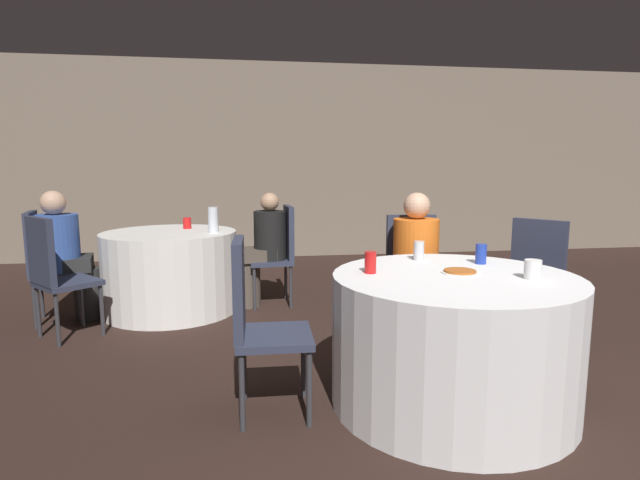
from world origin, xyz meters
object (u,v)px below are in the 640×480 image
at_px(person_blue_shirt, 65,254).
at_px(soda_can_red, 370,262).
at_px(table_near, 453,340).
at_px(soda_can_silver, 419,251).
at_px(chair_near_north, 412,267).
at_px(person_orange_shirt, 417,269).
at_px(soda_can_blue, 481,254).
at_px(pizza_plate_near, 460,272).
at_px(chair_far_southwest, 54,268).
at_px(chair_near_west, 255,314).
at_px(person_black_shirt, 262,250).
at_px(table_far, 171,271).
at_px(bottle_far, 213,220).
at_px(chair_near_northeast, 532,276).
at_px(chair_far_east, 281,247).
at_px(chair_far_west, 44,258).

xyz_separation_m(person_blue_shirt, soda_can_red, (2.22, -1.84, 0.22)).
relative_size(table_near, soda_can_silver, 11.06).
xyz_separation_m(chair_near_north, person_orange_shirt, (-0.02, -0.17, 0.02)).
xyz_separation_m(person_orange_shirt, soda_can_blue, (0.17, -0.64, 0.22)).
bearing_deg(pizza_plate_near, chair_far_southwest, 151.93).
distance_m(chair_near_north, soda_can_red, 1.15).
bearing_deg(soda_can_red, chair_near_west, -172.26).
height_order(table_near, chair_near_west, chair_near_west).
height_order(person_black_shirt, pizza_plate_near, person_black_shirt).
bearing_deg(chair_far_southwest, chair_near_west, 4.60).
bearing_deg(pizza_plate_near, table_far, 131.88).
relative_size(chair_far_southwest, soda_can_red, 7.85).
bearing_deg(soda_can_red, bottle_far, 117.30).
xyz_separation_m(person_orange_shirt, person_blue_shirt, (-2.78, 1.04, 0.01)).
bearing_deg(bottle_far, person_black_shirt, 23.50).
height_order(table_near, person_black_shirt, person_black_shirt).
bearing_deg(soda_can_silver, chair_near_northeast, 12.52).
bearing_deg(person_orange_shirt, bottle_far, -28.03).
distance_m(table_far, chair_near_north, 2.23).
xyz_separation_m(chair_near_west, bottle_far, (-0.32, 1.96, 0.29)).
bearing_deg(pizza_plate_near, chair_far_east, 111.59).
bearing_deg(chair_near_north, soda_can_blue, 107.81).
bearing_deg(chair_far_east, chair_near_west, 168.99).
bearing_deg(person_blue_shirt, soda_can_red, 38.64).
distance_m(table_near, chair_near_northeast, 1.11).
height_order(chair_far_east, person_blue_shirt, person_blue_shirt).
relative_size(table_near, chair_near_northeast, 1.41).
height_order(chair_far_southwest, soda_can_silver, chair_far_southwest).
relative_size(person_orange_shirt, soda_can_silver, 9.35).
relative_size(table_near, chair_near_north, 1.41).
distance_m(person_black_shirt, person_orange_shirt, 1.67).
relative_size(chair_far_east, soda_can_silver, 7.85).
distance_m(table_near, soda_can_blue, 0.59).
distance_m(table_far, soda_can_blue, 2.84).
xyz_separation_m(chair_far_west, pizza_plate_near, (2.87, -1.88, 0.19)).
bearing_deg(chair_far_southwest, chair_near_north, 40.52).
height_order(chair_near_west, soda_can_red, chair_near_west).
height_order(table_far, pizza_plate_near, pizza_plate_near).
bearing_deg(person_orange_shirt, chair_far_southwest, -4.08).
xyz_separation_m(chair_near_west, chair_far_east, (0.29, 2.16, 0.00)).
relative_size(chair_near_west, person_black_shirt, 0.88).
bearing_deg(person_blue_shirt, chair_near_north, 61.02).
bearing_deg(chair_far_east, person_orange_shirt, -147.59).
bearing_deg(person_orange_shirt, soda_can_silver, 77.92).
distance_m(soda_can_red, soda_can_blue, 0.75).
bearing_deg(chair_near_west, bottle_far, -169.00).
bearing_deg(chair_far_east, person_blue_shirt, 93.82).
height_order(soda_can_red, bottle_far, bottle_far).
height_order(chair_near_west, soda_can_silver, chair_near_west).
distance_m(chair_near_west, soda_can_red, 0.69).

